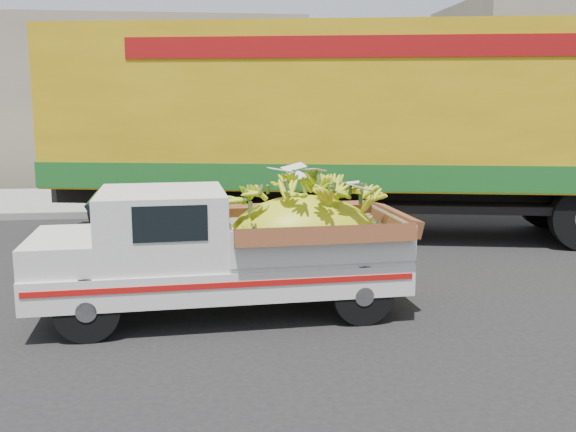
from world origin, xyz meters
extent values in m
plane|color=black|center=(0.00, 0.00, 0.00)|extent=(100.00, 100.00, 0.00)
cube|color=gray|center=(0.00, 7.17, 0.07)|extent=(60.00, 0.25, 0.15)
cube|color=gray|center=(0.00, 9.27, 0.07)|extent=(60.00, 4.00, 0.14)
cube|color=gray|center=(-8.00, 15.17, 2.50)|extent=(18.00, 6.00, 5.00)
cylinder|color=black|center=(-3.16, -0.37, 0.34)|extent=(0.69, 0.24, 0.68)
cylinder|color=black|center=(-3.25, 0.93, 0.34)|extent=(0.69, 0.24, 0.68)
cylinder|color=black|center=(-0.22, -0.17, 0.34)|extent=(0.69, 0.24, 0.68)
cylinder|color=black|center=(-0.31, 1.13, 0.34)|extent=(0.69, 0.24, 0.68)
cube|color=silver|center=(-1.78, 0.38, 0.50)|extent=(4.29, 1.80, 0.35)
cube|color=#A50F0C|center=(-1.73, -0.38, 0.55)|extent=(4.11, 0.29, 0.06)
cube|color=silver|center=(-3.84, 0.24, 0.40)|extent=(0.19, 1.49, 0.13)
cube|color=silver|center=(-3.49, 0.26, 0.83)|extent=(0.85, 1.48, 0.32)
cube|color=silver|center=(-2.42, 0.33, 1.07)|extent=(1.48, 1.55, 0.80)
cube|color=black|center=(-2.29, -0.39, 1.22)|extent=(0.76, 0.06, 0.38)
cube|color=silver|center=(-0.71, 0.45, 0.90)|extent=(2.15, 1.65, 0.46)
ellipsoid|color=gold|center=(-0.80, 0.44, 0.80)|extent=(1.94, 1.34, 1.14)
cylinder|color=black|center=(4.73, 5.00, 0.55)|extent=(1.14, 0.53, 1.10)
cylinder|color=black|center=(-3.51, 4.65, 0.55)|extent=(1.14, 0.53, 1.10)
cylinder|color=black|center=(-3.11, 6.61, 0.55)|extent=(1.14, 0.53, 1.10)
cube|color=black|center=(1.10, 4.72, 0.78)|extent=(11.96, 3.39, 0.36)
cube|color=gold|center=(1.10, 4.72, 2.38)|extent=(12.02, 4.82, 2.84)
cube|color=#19581D|center=(1.10, 4.72, 1.21)|extent=(12.09, 4.85, 0.45)
cube|color=maroon|center=(0.84, 3.49, 3.35)|extent=(8.23, 1.71, 0.35)
camera|label=1|loc=(-1.83, -6.91, 2.43)|focal=40.00mm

